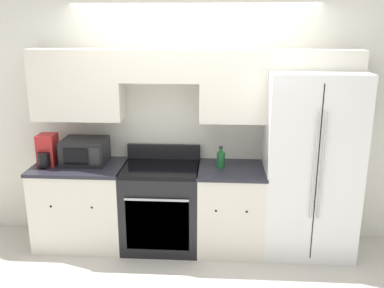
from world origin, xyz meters
name	(u,v)px	position (x,y,z in m)	size (l,w,h in m)	color
ground_plane	(190,260)	(0.00, 0.00, 0.00)	(12.00, 12.00, 0.00)	beige
wall_back	(195,108)	(0.02, 0.59, 1.45)	(8.00, 0.39, 2.60)	silver
lower_cabinets_left	(82,204)	(-1.18, 0.31, 0.44)	(0.95, 0.64, 0.88)	silver
lower_cabinets_right	(230,208)	(0.40, 0.31, 0.44)	(0.69, 0.64, 0.88)	silver
oven_range	(161,206)	(-0.32, 0.31, 0.45)	(0.79, 0.65, 1.04)	black
refrigerator	(309,164)	(1.19, 0.36, 0.93)	(0.91, 0.75, 1.87)	white
microwave	(85,151)	(-1.12, 0.37, 1.02)	(0.45, 0.36, 0.26)	black
bottle	(221,159)	(0.29, 0.33, 0.97)	(0.08, 0.08, 0.22)	#195928
paper_towel_holder	(47,151)	(-1.49, 0.29, 1.03)	(0.18, 0.27, 0.32)	#B22323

